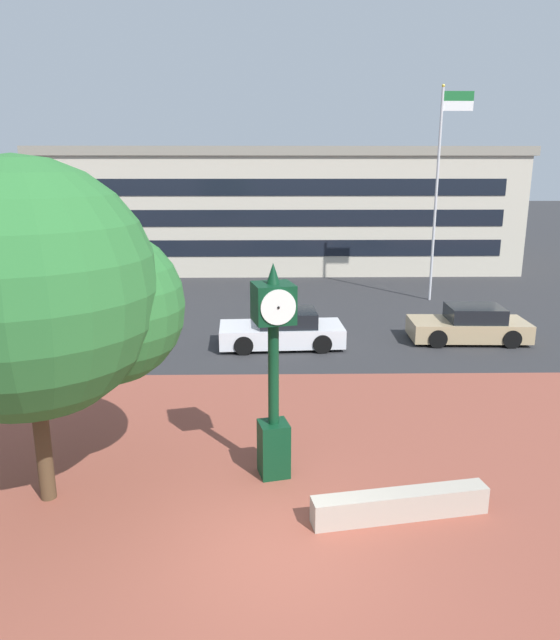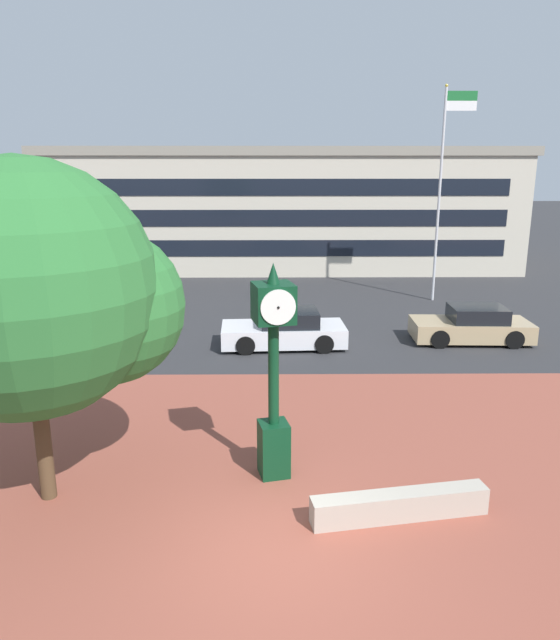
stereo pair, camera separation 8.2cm
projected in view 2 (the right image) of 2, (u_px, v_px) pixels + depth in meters
name	position (u px, v px, depth m)	size (l,w,h in m)	color
ground_plane	(277.00, 551.00, 9.52)	(200.00, 200.00, 0.00)	#2D2D30
plaza_brick_paving	(277.00, 481.00, 11.63)	(44.00, 12.38, 0.01)	brown
planter_wall	(400.00, 505.00, 10.36)	(3.20, 0.40, 0.50)	#ADA393
street_clock	(274.00, 370.00, 11.34)	(0.89, 0.93, 4.33)	#0C381E
plaza_tree	(44.00, 294.00, 10.25)	(4.88, 4.54, 6.26)	#4C3823
car_street_near	(472.00, 326.00, 20.82)	(4.14, 1.98, 1.28)	tan
car_street_mid	(285.00, 330.00, 20.26)	(4.31, 2.11, 1.28)	silver
car_street_far	(23.00, 335.00, 19.72)	(4.36, 2.09, 1.28)	silver
flagpole_primary	(443.00, 182.00, 26.10)	(1.43, 0.14, 9.47)	silver
civic_building	(282.00, 205.00, 38.77)	(27.83, 13.98, 7.12)	beige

